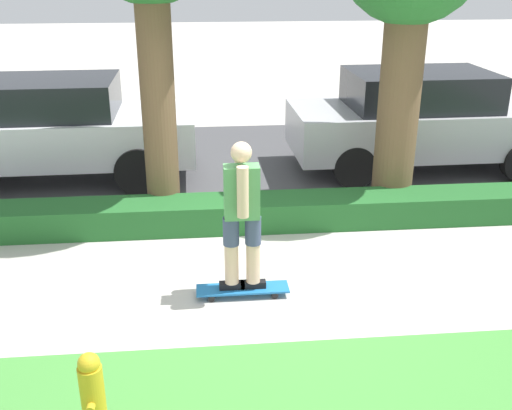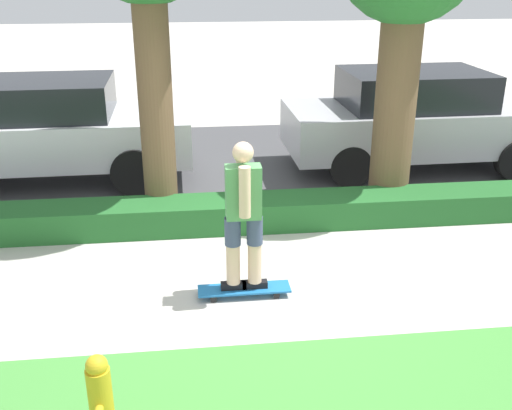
{
  "view_description": "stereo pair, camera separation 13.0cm",
  "coord_description": "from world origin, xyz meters",
  "px_view_note": "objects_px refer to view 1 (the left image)",
  "views": [
    {
      "loc": [
        -0.71,
        -5.48,
        3.19
      ],
      "look_at": [
        -0.14,
        0.6,
        0.7
      ],
      "focal_mm": 42.0,
      "sensor_mm": 36.0,
      "label": 1
    },
    {
      "loc": [
        -0.84,
        -5.47,
        3.19
      ],
      "look_at": [
        -0.14,
        0.6,
        0.7
      ],
      "focal_mm": 42.0,
      "sensor_mm": 36.0,
      "label": 2
    }
  ],
  "objects_px": {
    "skateboard": "(243,289)",
    "fire_hydrant": "(93,399)",
    "parked_car_middle": "(422,119)",
    "parked_car_front": "(50,128)",
    "skater_person": "(242,214)"
  },
  "relations": [
    {
      "from": "skater_person",
      "to": "parked_car_front",
      "type": "bearing_deg",
      "value": 124.68
    },
    {
      "from": "parked_car_middle",
      "to": "fire_hydrant",
      "type": "distance_m",
      "value": 7.27
    },
    {
      "from": "skateboard",
      "to": "fire_hydrant",
      "type": "height_order",
      "value": "fire_hydrant"
    },
    {
      "from": "skateboard",
      "to": "fire_hydrant",
      "type": "bearing_deg",
      "value": -121.57
    },
    {
      "from": "fire_hydrant",
      "to": "skater_person",
      "type": "bearing_deg",
      "value": 58.43
    },
    {
      "from": "skater_person",
      "to": "fire_hydrant",
      "type": "bearing_deg",
      "value": -121.57
    },
    {
      "from": "skateboard",
      "to": "parked_car_middle",
      "type": "distance_m",
      "value": 5.07
    },
    {
      "from": "skater_person",
      "to": "parked_car_front",
      "type": "relative_size",
      "value": 0.36
    },
    {
      "from": "parked_car_middle",
      "to": "skateboard",
      "type": "bearing_deg",
      "value": -130.8
    },
    {
      "from": "parked_car_front",
      "to": "skateboard",
      "type": "bearing_deg",
      "value": -56.19
    },
    {
      "from": "parked_car_front",
      "to": "parked_car_middle",
      "type": "height_order",
      "value": "parked_car_middle"
    },
    {
      "from": "parked_car_front",
      "to": "fire_hydrant",
      "type": "distance_m",
      "value": 5.99
    },
    {
      "from": "skater_person",
      "to": "parked_car_middle",
      "type": "height_order",
      "value": "skater_person"
    },
    {
      "from": "parked_car_middle",
      "to": "fire_hydrant",
      "type": "xyz_separation_m",
      "value": [
        -4.39,
        -5.77,
        -0.44
      ]
    },
    {
      "from": "parked_car_front",
      "to": "fire_hydrant",
      "type": "relative_size",
      "value": 5.83
    }
  ]
}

